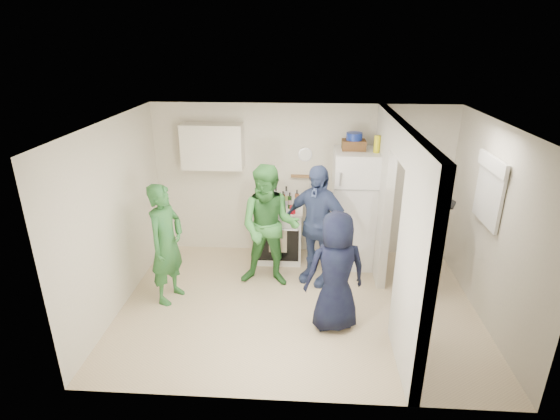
% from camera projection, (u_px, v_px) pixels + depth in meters
% --- Properties ---
extents(floor, '(4.80, 4.80, 0.00)m').
position_uv_depth(floor, '(298.00, 305.00, 6.01)').
color(floor, beige).
rests_on(floor, ground).
extents(wall_back, '(4.80, 0.00, 4.80)m').
position_uv_depth(wall_back, '(302.00, 181.00, 7.12)').
color(wall_back, silver).
rests_on(wall_back, floor).
extents(wall_front, '(4.80, 0.00, 4.80)m').
position_uv_depth(wall_front, '(295.00, 296.00, 3.97)').
color(wall_front, silver).
rests_on(wall_front, floor).
extents(wall_left, '(0.00, 3.40, 3.40)m').
position_uv_depth(wall_left, '(115.00, 217.00, 5.69)').
color(wall_left, silver).
rests_on(wall_left, floor).
extents(wall_right, '(0.00, 3.40, 3.40)m').
position_uv_depth(wall_right, '(493.00, 227.00, 5.40)').
color(wall_right, silver).
rests_on(wall_right, floor).
extents(ceiling, '(4.80, 4.80, 0.00)m').
position_uv_depth(ceiling, '(301.00, 124.00, 5.08)').
color(ceiling, white).
rests_on(ceiling, wall_back).
extents(partition_pier_back, '(0.12, 1.20, 2.50)m').
position_uv_depth(partition_pier_back, '(382.00, 195.00, 6.49)').
color(partition_pier_back, silver).
rests_on(partition_pier_back, floor).
extents(partition_pier_front, '(0.12, 1.20, 2.50)m').
position_uv_depth(partition_pier_front, '(414.00, 267.00, 4.45)').
color(partition_pier_front, silver).
rests_on(partition_pier_front, floor).
extents(partition_header, '(0.12, 1.00, 0.40)m').
position_uv_depth(partition_header, '(404.00, 142.00, 5.09)').
color(partition_header, silver).
rests_on(partition_header, partition_pier_back).
extents(stove, '(0.75, 0.62, 0.89)m').
position_uv_depth(stove, '(279.00, 234.00, 7.13)').
color(stove, white).
rests_on(stove, floor).
extents(upper_cabinet, '(0.95, 0.34, 0.70)m').
position_uv_depth(upper_cabinet, '(213.00, 146.00, 6.82)').
color(upper_cabinet, silver).
rests_on(upper_cabinet, wall_back).
extents(fridge, '(0.77, 0.74, 1.86)m').
position_uv_depth(fridge, '(356.00, 209.00, 6.85)').
color(fridge, white).
rests_on(fridge, floor).
extents(wicker_basket, '(0.35, 0.25, 0.15)m').
position_uv_depth(wicker_basket, '(354.00, 145.00, 6.54)').
color(wicker_basket, brown).
rests_on(wicker_basket, fridge).
extents(blue_bowl, '(0.24, 0.24, 0.11)m').
position_uv_depth(blue_bowl, '(354.00, 136.00, 6.49)').
color(blue_bowl, navy).
rests_on(blue_bowl, wicker_basket).
extents(yellow_cup_stack_top, '(0.09, 0.09, 0.25)m').
position_uv_depth(yellow_cup_stack_top, '(377.00, 144.00, 6.36)').
color(yellow_cup_stack_top, yellow).
rests_on(yellow_cup_stack_top, fridge).
extents(wall_clock, '(0.22, 0.02, 0.22)m').
position_uv_depth(wall_clock, '(305.00, 155.00, 6.93)').
color(wall_clock, white).
rests_on(wall_clock, wall_back).
extents(spice_shelf, '(0.35, 0.08, 0.03)m').
position_uv_depth(spice_shelf, '(302.00, 176.00, 7.04)').
color(spice_shelf, olive).
rests_on(spice_shelf, wall_back).
extents(nook_window, '(0.03, 0.70, 0.80)m').
position_uv_depth(nook_window, '(491.00, 191.00, 5.44)').
color(nook_window, black).
rests_on(nook_window, wall_right).
extents(nook_window_frame, '(0.04, 0.76, 0.86)m').
position_uv_depth(nook_window_frame, '(490.00, 191.00, 5.44)').
color(nook_window_frame, white).
rests_on(nook_window_frame, wall_right).
extents(nook_valance, '(0.04, 0.82, 0.18)m').
position_uv_depth(nook_valance, '(493.00, 164.00, 5.32)').
color(nook_valance, white).
rests_on(nook_valance, wall_right).
extents(yellow_cup_stack_stove, '(0.09, 0.09, 0.25)m').
position_uv_depth(yellow_cup_stack_stove, '(271.00, 206.00, 6.73)').
color(yellow_cup_stack_stove, yellow).
rests_on(yellow_cup_stack_stove, stove).
extents(red_cup, '(0.09, 0.09, 0.12)m').
position_uv_depth(red_cup, '(293.00, 210.00, 6.75)').
color(red_cup, red).
rests_on(red_cup, stove).
extents(person_green_left, '(0.58, 0.71, 1.69)m').
position_uv_depth(person_green_left, '(166.00, 244.00, 5.88)').
color(person_green_left, '#306B2B').
rests_on(person_green_left, floor).
extents(person_green_center, '(0.93, 0.75, 1.82)m').
position_uv_depth(person_green_center, '(269.00, 227.00, 6.23)').
color(person_green_center, '#3C853A').
rests_on(person_green_center, floor).
extents(person_denim, '(1.14, 0.91, 1.81)m').
position_uv_depth(person_denim, '(316.00, 225.00, 6.32)').
color(person_denim, navy).
rests_on(person_denim, floor).
extents(person_navy, '(0.86, 0.67, 1.55)m').
position_uv_depth(person_navy, '(336.00, 272.00, 5.31)').
color(person_navy, black).
rests_on(person_navy, floor).
extents(person_nook, '(0.66, 1.08, 1.64)m').
position_uv_depth(person_nook, '(426.00, 243.00, 5.97)').
color(person_nook, black).
rests_on(person_nook, floor).
extents(bottle_a, '(0.07, 0.07, 0.26)m').
position_uv_depth(bottle_a, '(262.00, 198.00, 7.04)').
color(bottle_a, brown).
rests_on(bottle_a, stove).
extents(bottle_b, '(0.08, 0.08, 0.32)m').
position_uv_depth(bottle_b, '(268.00, 201.00, 6.83)').
color(bottle_b, '#143E21').
rests_on(bottle_b, stove).
extents(bottle_c, '(0.07, 0.07, 0.31)m').
position_uv_depth(bottle_c, '(276.00, 196.00, 7.06)').
color(bottle_c, white).
rests_on(bottle_c, stove).
extents(bottle_d, '(0.07, 0.07, 0.24)m').
position_uv_depth(bottle_d, '(280.00, 202.00, 6.88)').
color(bottle_d, brown).
rests_on(bottle_d, stove).
extents(bottle_e, '(0.07, 0.07, 0.32)m').
position_uv_depth(bottle_e, '(286.00, 196.00, 7.06)').
color(bottle_e, silver).
rests_on(bottle_e, stove).
extents(bottle_f, '(0.06, 0.06, 0.27)m').
position_uv_depth(bottle_f, '(290.00, 200.00, 6.92)').
color(bottle_f, '#153312').
rests_on(bottle_f, stove).
extents(bottle_g, '(0.07, 0.07, 0.26)m').
position_uv_depth(bottle_g, '(297.00, 198.00, 7.05)').
color(bottle_g, brown).
rests_on(bottle_g, stove).
extents(bottle_h, '(0.08, 0.08, 0.31)m').
position_uv_depth(bottle_h, '(259.00, 202.00, 6.80)').
color(bottle_h, '#949B9F').
rests_on(bottle_h, stove).
extents(bottle_i, '(0.06, 0.06, 0.25)m').
position_uv_depth(bottle_i, '(283.00, 199.00, 7.03)').
color(bottle_i, '#58200F').
rests_on(bottle_i, stove).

